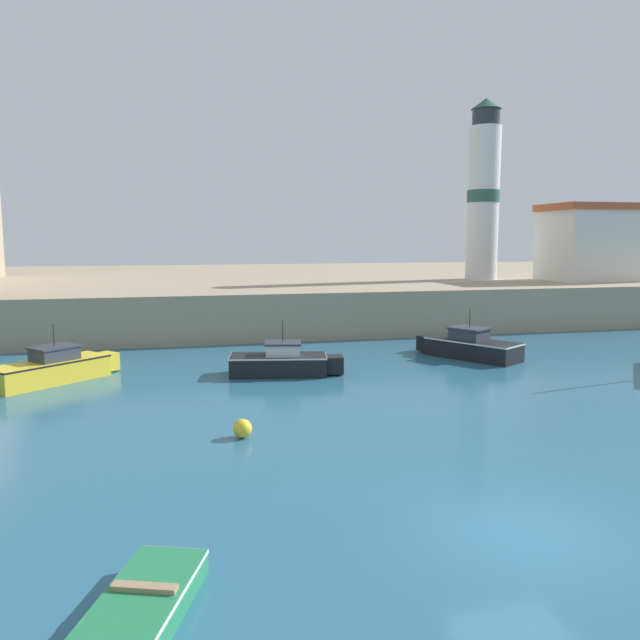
{
  "coord_description": "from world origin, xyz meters",
  "views": [
    {
      "loc": [
        -6.69,
        -10.51,
        5.8
      ],
      "look_at": [
        0.01,
        17.55,
        2.0
      ],
      "focal_mm": 35.0,
      "sensor_mm": 36.0,
      "label": 1
    }
  ],
  "objects_px": {
    "motorboat_black_1": "(282,362)",
    "harbor_shed_near_wharf": "(601,242)",
    "lighthouse": "(483,193)",
    "motorboat_yellow_3": "(54,368)",
    "motorboat_black_0": "(469,346)",
    "dinghy_green_2": "(142,606)",
    "mooring_buoy": "(242,428)"
  },
  "relations": [
    {
      "from": "motorboat_black_1",
      "to": "harbor_shed_near_wharf",
      "type": "xyz_separation_m",
      "value": [
        26.18,
        14.11,
        4.96
      ]
    },
    {
      "from": "lighthouse",
      "to": "harbor_shed_near_wharf",
      "type": "distance_m",
      "value": 9.27
    },
    {
      "from": "motorboat_yellow_3",
      "to": "motorboat_black_0",
      "type": "bearing_deg",
      "value": 2.42
    },
    {
      "from": "dinghy_green_2",
      "to": "lighthouse",
      "type": "height_order",
      "value": "lighthouse"
    },
    {
      "from": "motorboat_black_1",
      "to": "harbor_shed_near_wharf",
      "type": "bearing_deg",
      "value": 28.33
    },
    {
      "from": "lighthouse",
      "to": "harbor_shed_near_wharf",
      "type": "bearing_deg",
      "value": -20.33
    },
    {
      "from": "motorboat_black_0",
      "to": "harbor_shed_near_wharf",
      "type": "xyz_separation_m",
      "value": [
        16.65,
        12.48,
        4.93
      ]
    },
    {
      "from": "harbor_shed_near_wharf",
      "to": "motorboat_yellow_3",
      "type": "bearing_deg",
      "value": -159.46
    },
    {
      "from": "motorboat_yellow_3",
      "to": "dinghy_green_2",
      "type": "bearing_deg",
      "value": -76.59
    },
    {
      "from": "motorboat_black_1",
      "to": "motorboat_yellow_3",
      "type": "relative_size",
      "value": 1.03
    },
    {
      "from": "motorboat_black_1",
      "to": "dinghy_green_2",
      "type": "bearing_deg",
      "value": -107.14
    },
    {
      "from": "motorboat_black_0",
      "to": "lighthouse",
      "type": "height_order",
      "value": "lighthouse"
    },
    {
      "from": "lighthouse",
      "to": "harbor_shed_near_wharf",
      "type": "height_order",
      "value": "lighthouse"
    },
    {
      "from": "mooring_buoy",
      "to": "motorboat_yellow_3",
      "type": "bearing_deg",
      "value": 126.51
    },
    {
      "from": "motorboat_black_1",
      "to": "mooring_buoy",
      "type": "distance_m",
      "value": 8.52
    },
    {
      "from": "motorboat_black_1",
      "to": "lighthouse",
      "type": "bearing_deg",
      "value": 43.21
    },
    {
      "from": "dinghy_green_2",
      "to": "motorboat_yellow_3",
      "type": "xyz_separation_m",
      "value": [
        -4.14,
        17.38,
        0.33
      ]
    },
    {
      "from": "dinghy_green_2",
      "to": "motorboat_black_1",
      "type": "bearing_deg",
      "value": 72.86
    },
    {
      "from": "dinghy_green_2",
      "to": "motorboat_yellow_3",
      "type": "relative_size",
      "value": 0.69
    },
    {
      "from": "mooring_buoy",
      "to": "motorboat_black_1",
      "type": "bearing_deg",
      "value": 72.08
    },
    {
      "from": "dinghy_green_2",
      "to": "harbor_shed_near_wharf",
      "type": "distance_m",
      "value": 44.11
    },
    {
      "from": "motorboat_yellow_3",
      "to": "mooring_buoy",
      "type": "bearing_deg",
      "value": -53.49
    },
    {
      "from": "motorboat_yellow_3",
      "to": "mooring_buoy",
      "type": "height_order",
      "value": "motorboat_yellow_3"
    },
    {
      "from": "mooring_buoy",
      "to": "motorboat_black_0",
      "type": "bearing_deg",
      "value": 38.7
    },
    {
      "from": "mooring_buoy",
      "to": "lighthouse",
      "type": "height_order",
      "value": "lighthouse"
    },
    {
      "from": "harbor_shed_near_wharf",
      "to": "motorboat_black_1",
      "type": "bearing_deg",
      "value": -151.67
    },
    {
      "from": "motorboat_yellow_3",
      "to": "harbor_shed_near_wharf",
      "type": "distance_m",
      "value": 38.15
    },
    {
      "from": "dinghy_green_2",
      "to": "harbor_shed_near_wharf",
      "type": "height_order",
      "value": "harbor_shed_near_wharf"
    },
    {
      "from": "motorboat_black_0",
      "to": "mooring_buoy",
      "type": "xyz_separation_m",
      "value": [
        -12.15,
        -9.74,
        -0.29
      ]
    },
    {
      "from": "motorboat_black_1",
      "to": "motorboat_yellow_3",
      "type": "height_order",
      "value": "motorboat_yellow_3"
    },
    {
      "from": "motorboat_black_1",
      "to": "dinghy_green_2",
      "type": "xyz_separation_m",
      "value": [
        -5.1,
        -16.53,
        -0.31
      ]
    },
    {
      "from": "motorboat_black_1",
      "to": "lighthouse",
      "type": "relative_size",
      "value": 0.38
    }
  ]
}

